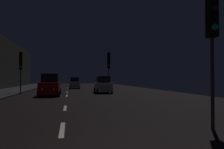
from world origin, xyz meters
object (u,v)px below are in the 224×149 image
object	(u,v)px
traffic_light_far_right	(109,63)
car_distant_taillights	(75,83)
traffic_light_far_left	(21,64)
traffic_light_near_right	(212,21)
car_approaching_headlights	(50,86)
car_parked_right_far	(103,85)

from	to	relation	value
traffic_light_far_right	car_distant_taillights	distance (m)	11.86
traffic_light_far_left	traffic_light_far_right	size ratio (longest dim) A/B	0.94
traffic_light_near_right	traffic_light_far_right	bearing A→B (deg)	-171.35
car_distant_taillights	traffic_light_far_left	bearing A→B (deg)	153.20
traffic_light_far_right	car_approaching_headlights	bearing A→B (deg)	-65.66
traffic_light_far_right	car_approaching_headlights	size ratio (longest dim) A/B	1.12
traffic_light_near_right	car_approaching_headlights	bearing A→B (deg)	-148.49
traffic_light_far_right	car_parked_right_far	bearing A→B (deg)	-55.10
car_distant_taillights	traffic_light_far_right	bearing A→B (deg)	-161.01
traffic_light_far_left	car_approaching_headlights	xyz separation A→B (m)	(3.26, -2.70, -2.27)
traffic_light_far_left	car_distant_taillights	distance (m)	13.44
car_parked_right_far	car_distant_taillights	distance (m)	11.97
traffic_light_far_left	traffic_light_near_right	distance (m)	20.54
traffic_light_far_left	traffic_light_near_right	bearing A→B (deg)	23.90
traffic_light_far_left	traffic_light_near_right	xyz separation A→B (m)	(9.82, -18.04, 0.39)
traffic_light_far_left	car_distant_taillights	world-z (taller)	traffic_light_far_left
traffic_light_near_right	car_distant_taillights	world-z (taller)	traffic_light_near_right
traffic_light_far_right	car_distant_taillights	size ratio (longest dim) A/B	1.29
car_approaching_headlights	traffic_light_far_left	bearing A→B (deg)	-129.57
car_parked_right_far	traffic_light_near_right	bearing A→B (deg)	-177.18
traffic_light_far_left	traffic_light_far_right	world-z (taller)	traffic_light_far_right
car_parked_right_far	car_distant_taillights	bearing A→B (deg)	14.33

